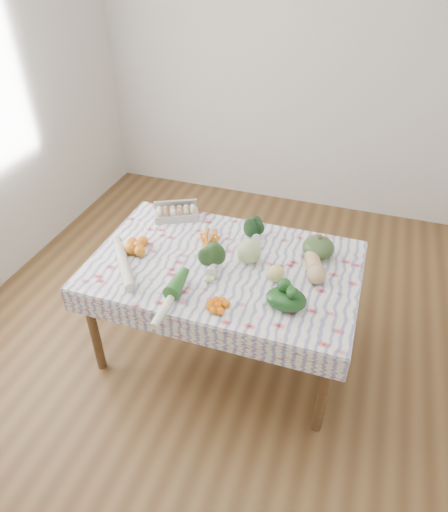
{
  "coord_description": "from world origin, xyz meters",
  "views": [
    {
      "loc": [
        0.72,
        -2.13,
        2.51
      ],
      "look_at": [
        0.0,
        0.0,
        0.82
      ],
      "focal_mm": 32.0,
      "sensor_mm": 36.0,
      "label": 1
    }
  ],
  "objects_px": {
    "egg_carton": "(177,214)",
    "grapefruit": "(276,274)",
    "dining_table": "(224,274)",
    "kabocha_squash": "(318,247)",
    "cabbage": "(249,252)",
    "butternut_squash": "(315,266)"
  },
  "relations": [
    {
      "from": "kabocha_squash",
      "to": "butternut_squash",
      "type": "height_order",
      "value": "kabocha_squash"
    },
    {
      "from": "dining_table",
      "to": "kabocha_squash",
      "type": "xyz_separation_m",
      "value": [
        0.54,
        0.27,
        0.15
      ]
    },
    {
      "from": "egg_carton",
      "to": "cabbage",
      "type": "xyz_separation_m",
      "value": [
        0.62,
        -0.31,
        0.04
      ]
    },
    {
      "from": "kabocha_squash",
      "to": "cabbage",
      "type": "bearing_deg",
      "value": -153.88
    },
    {
      "from": "kabocha_squash",
      "to": "grapefruit",
      "type": "relative_size",
      "value": 1.94
    },
    {
      "from": "grapefruit",
      "to": "butternut_squash",
      "type": "bearing_deg",
      "value": 32.61
    },
    {
      "from": "cabbage",
      "to": "kabocha_squash",
      "type": "bearing_deg",
      "value": 26.12
    },
    {
      "from": "dining_table",
      "to": "kabocha_squash",
      "type": "bearing_deg",
      "value": 26.22
    },
    {
      "from": "dining_table",
      "to": "grapefruit",
      "type": "relative_size",
      "value": 15.45
    },
    {
      "from": "cabbage",
      "to": "butternut_squash",
      "type": "relative_size",
      "value": 0.6
    },
    {
      "from": "egg_carton",
      "to": "grapefruit",
      "type": "height_order",
      "value": "grapefruit"
    },
    {
      "from": "cabbage",
      "to": "butternut_squash",
      "type": "height_order",
      "value": "cabbage"
    },
    {
      "from": "dining_table",
      "to": "egg_carton",
      "type": "distance_m",
      "value": 0.63
    },
    {
      "from": "dining_table",
      "to": "butternut_squash",
      "type": "distance_m",
      "value": 0.57
    },
    {
      "from": "dining_table",
      "to": "cabbage",
      "type": "xyz_separation_m",
      "value": [
        0.14,
        0.07,
        0.16
      ]
    },
    {
      "from": "dining_table",
      "to": "cabbage",
      "type": "relative_size",
      "value": 10.44
    },
    {
      "from": "dining_table",
      "to": "butternut_squash",
      "type": "xyz_separation_m",
      "value": [
        0.55,
        0.07,
        0.14
      ]
    },
    {
      "from": "egg_carton",
      "to": "dining_table",
      "type": "bearing_deg",
      "value": -64.61
    },
    {
      "from": "cabbage",
      "to": "butternut_squash",
      "type": "xyz_separation_m",
      "value": [
        0.41,
        0.0,
        -0.02
      ]
    },
    {
      "from": "egg_carton",
      "to": "grapefruit",
      "type": "distance_m",
      "value": 0.94
    },
    {
      "from": "butternut_squash",
      "to": "kabocha_squash",
      "type": "bearing_deg",
      "value": 75.07
    },
    {
      "from": "egg_carton",
      "to": "cabbage",
      "type": "distance_m",
      "value": 0.7
    }
  ]
}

